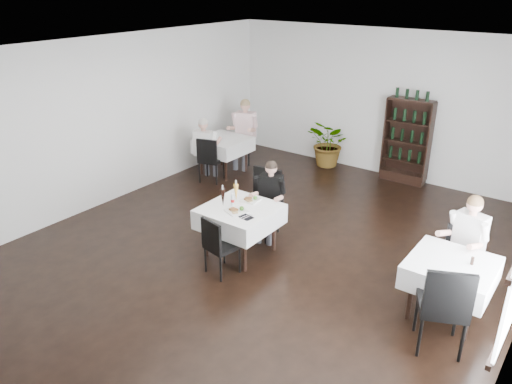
% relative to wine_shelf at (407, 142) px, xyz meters
% --- Properties ---
extents(room_shell, '(9.00, 9.00, 9.00)m').
position_rel_wine_shelf_xyz_m(room_shell, '(-0.60, -4.31, 0.65)').
color(room_shell, black).
rests_on(room_shell, ground).
extents(wine_shelf, '(0.90, 0.28, 1.75)m').
position_rel_wine_shelf_xyz_m(wine_shelf, '(0.00, 0.00, 0.00)').
color(wine_shelf, black).
rests_on(wine_shelf, ground).
extents(main_table, '(1.03, 1.03, 0.77)m').
position_rel_wine_shelf_xyz_m(main_table, '(-0.90, -4.31, -0.23)').
color(main_table, black).
rests_on(main_table, ground).
extents(left_table, '(0.98, 0.98, 0.77)m').
position_rel_wine_shelf_xyz_m(left_table, '(-3.30, -1.81, -0.23)').
color(left_table, black).
rests_on(left_table, ground).
extents(right_table, '(0.98, 0.98, 0.77)m').
position_rel_wine_shelf_xyz_m(right_table, '(2.10, -4.01, -0.23)').
color(right_table, black).
rests_on(right_table, ground).
extents(potted_tree, '(1.18, 1.12, 1.05)m').
position_rel_wine_shelf_xyz_m(potted_tree, '(-1.67, -0.11, -0.32)').
color(potted_tree, '#2A571D').
rests_on(potted_tree, ground).
extents(main_chair_far, '(0.56, 0.56, 1.10)m').
position_rel_wine_shelf_xyz_m(main_chair_far, '(-1.01, -3.56, -0.22)').
color(main_chair_far, black).
rests_on(main_chair_far, ground).
extents(main_chair_near, '(0.47, 0.47, 0.88)m').
position_rel_wine_shelf_xyz_m(main_chair_near, '(-0.78, -4.96, -0.35)').
color(main_chair_near, black).
rests_on(main_chair_near, ground).
extents(left_chair_far, '(0.58, 0.58, 1.05)m').
position_rel_wine_shelf_xyz_m(left_chair_far, '(-3.35, -1.23, -0.25)').
color(left_chair_far, black).
rests_on(left_chair_far, ground).
extents(left_chair_near, '(0.54, 0.54, 0.95)m').
position_rel_wine_shelf_xyz_m(left_chair_near, '(-3.17, -2.40, -0.30)').
color(left_chair_near, black).
rests_on(left_chair_near, ground).
extents(right_chair_far, '(0.55, 0.55, 0.91)m').
position_rel_wine_shelf_xyz_m(right_chair_far, '(2.05, -3.32, -0.33)').
color(right_chair_far, black).
rests_on(right_chair_far, ground).
extents(right_chair_near, '(0.68, 0.68, 1.12)m').
position_rel_wine_shelf_xyz_m(right_chair_near, '(2.24, -4.73, -0.21)').
color(right_chair_near, black).
rests_on(right_chair_near, ground).
extents(diner_main, '(0.54, 0.58, 1.30)m').
position_rel_wine_shelf_xyz_m(diner_main, '(-0.85, -3.62, -0.09)').
color(diner_main, '#414148').
rests_on(diner_main, ground).
extents(diner_left_far, '(0.63, 0.67, 1.50)m').
position_rel_wine_shelf_xyz_m(diner_left_far, '(-3.19, -1.22, 0.02)').
color(diner_left_far, '#414148').
rests_on(diner_left_far, ground).
extents(diner_left_near, '(0.57, 0.61, 1.34)m').
position_rel_wine_shelf_xyz_m(diner_left_near, '(-3.32, -2.36, -0.07)').
color(diner_left_near, '#414148').
rests_on(diner_left_near, ground).
extents(diner_right_far, '(0.58, 0.62, 1.38)m').
position_rel_wine_shelf_xyz_m(diner_right_far, '(2.07, -3.36, -0.04)').
color(diner_right_far, '#414148').
rests_on(diner_right_far, ground).
extents(plate_far, '(0.28, 0.28, 0.08)m').
position_rel_wine_shelf_xyz_m(plate_far, '(-0.91, -4.03, -0.06)').
color(plate_far, white).
rests_on(plate_far, main_table).
extents(plate_near, '(0.36, 0.36, 0.09)m').
position_rel_wine_shelf_xyz_m(plate_near, '(-0.85, -4.46, -0.06)').
color(plate_near, white).
rests_on(plate_near, main_table).
extents(pilsner_dark, '(0.08, 0.08, 0.33)m').
position_rel_wine_shelf_xyz_m(pilsner_dark, '(-1.13, -4.42, 0.06)').
color(pilsner_dark, black).
rests_on(pilsner_dark, main_table).
extents(pilsner_lager, '(0.08, 0.08, 0.34)m').
position_rel_wine_shelf_xyz_m(pilsner_lager, '(-1.09, -4.16, 0.06)').
color(pilsner_lager, gold).
rests_on(pilsner_lager, main_table).
extents(coke_bottle, '(0.05, 0.05, 0.21)m').
position_rel_wine_shelf_xyz_m(coke_bottle, '(-1.03, -4.31, 0.01)').
color(coke_bottle, silver).
rests_on(coke_bottle, main_table).
extents(napkin_cutlery, '(0.21, 0.20, 0.02)m').
position_rel_wine_shelf_xyz_m(napkin_cutlery, '(-0.62, -4.52, -0.07)').
color(napkin_cutlery, black).
rests_on(napkin_cutlery, main_table).
extents(pepper_mill, '(0.04, 0.04, 0.10)m').
position_rel_wine_shelf_xyz_m(pepper_mill, '(2.30, -3.94, -0.03)').
color(pepper_mill, black).
rests_on(pepper_mill, right_table).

